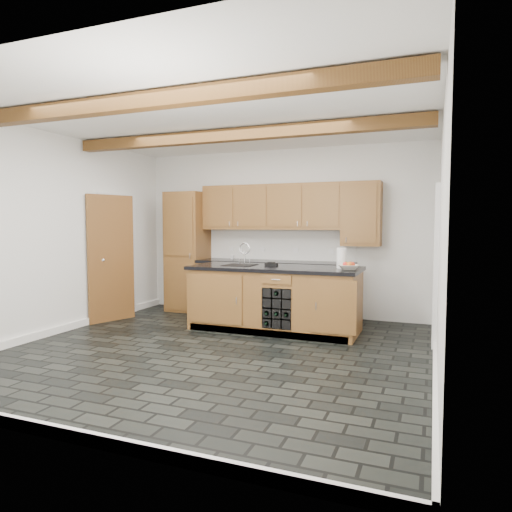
# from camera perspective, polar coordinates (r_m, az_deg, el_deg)

# --- Properties ---
(ground) EXTENTS (5.00, 5.00, 0.00)m
(ground) POSITION_cam_1_polar(r_m,az_deg,el_deg) (5.70, -4.92, -11.69)
(ground) COLOR black
(ground) RESTS_ON ground
(room_shell) EXTENTS (5.01, 5.00, 5.00)m
(room_shell) POSITION_cam_1_polar(r_m,az_deg,el_deg) (6.00, -3.50, 3.86)
(room_shell) COLOR white
(room_shell) RESTS_ON ground
(back_cabinetry) EXTENTS (3.65, 0.62, 2.20)m
(back_cabinetry) POSITION_cam_1_polar(r_m,az_deg,el_deg) (7.71, -0.12, -0.17)
(back_cabinetry) COLOR olive
(back_cabinetry) RESTS_ON ground
(island) EXTENTS (2.48, 0.96, 0.93)m
(island) POSITION_cam_1_polar(r_m,az_deg,el_deg) (6.64, 2.37, -5.32)
(island) COLOR olive
(island) RESTS_ON ground
(faucet) EXTENTS (0.45, 0.40, 0.34)m
(faucet) POSITION_cam_1_polar(r_m,az_deg,el_deg) (6.83, -1.91, -0.84)
(faucet) COLOR black
(faucet) RESTS_ON island
(kitchen_scale) EXTENTS (0.18, 0.12, 0.05)m
(kitchen_scale) POSITION_cam_1_polar(r_m,az_deg,el_deg) (6.70, 1.93, -1.00)
(kitchen_scale) COLOR black
(kitchen_scale) RESTS_ON island
(fruit_bowl) EXTENTS (0.35, 0.35, 0.07)m
(fruit_bowl) POSITION_cam_1_polar(r_m,az_deg,el_deg) (6.24, 11.50, -1.37)
(fruit_bowl) COLOR beige
(fruit_bowl) RESTS_ON island
(fruit_cluster) EXTENTS (0.16, 0.17, 0.07)m
(fruit_cluster) POSITION_cam_1_polar(r_m,az_deg,el_deg) (6.23, 11.51, -1.03)
(fruit_cluster) COLOR #B43218
(fruit_cluster) RESTS_ON fruit_bowl
(paper_towel) EXTENTS (0.13, 0.13, 0.28)m
(paper_towel) POSITION_cam_1_polar(r_m,az_deg,el_deg) (6.43, 10.63, -0.24)
(paper_towel) COLOR white
(paper_towel) RESTS_ON island
(mug) EXTENTS (0.10, 0.10, 0.08)m
(mug) POSITION_cam_1_polar(r_m,az_deg,el_deg) (7.94, -3.02, -0.13)
(mug) COLOR white
(mug) RESTS_ON back_cabinetry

